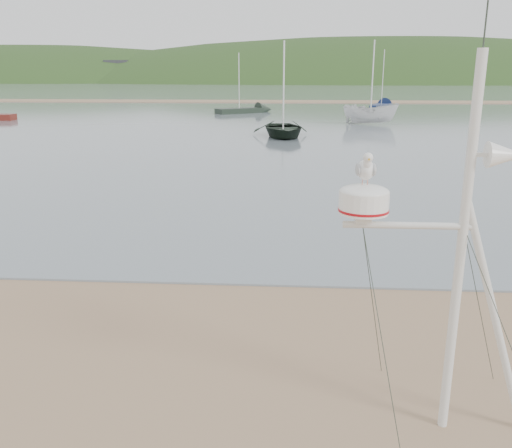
# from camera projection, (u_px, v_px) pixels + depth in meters

# --- Properties ---
(ground) EXTENTS (560.00, 560.00, 0.00)m
(ground) POSITION_uv_depth(u_px,v_px,m) (95.00, 403.00, 6.83)
(ground) COLOR #8E6E52
(ground) RESTS_ON ground
(water) EXTENTS (560.00, 256.00, 0.04)m
(water) POSITION_uv_depth(u_px,v_px,m) (284.00, 88.00, 133.57)
(water) COLOR slate
(water) RESTS_ON ground
(sandbar) EXTENTS (560.00, 7.00, 0.07)m
(sandbar) POSITION_uv_depth(u_px,v_px,m) (276.00, 101.00, 74.02)
(sandbar) COLOR #8E6E52
(sandbar) RESTS_ON water
(hill_ridge) EXTENTS (620.00, 180.00, 80.00)m
(hill_ridge) POSITION_uv_depth(u_px,v_px,m) (330.00, 128.00, 236.61)
(hill_ridge) COLOR #213A18
(hill_ridge) RESTS_ON ground
(far_cottages) EXTENTS (294.40, 6.30, 8.00)m
(far_cottages) POSITION_uv_depth(u_px,v_px,m) (296.00, 72.00, 193.74)
(far_cottages) COLOR white
(far_cottages) RESTS_ON ground
(mast_rig) EXTENTS (2.29, 2.45, 5.18)m
(mast_rig) POSITION_uv_depth(u_px,v_px,m) (448.00, 331.00, 6.03)
(mast_rig) COLOR silver
(mast_rig) RESTS_ON ground
(boat_dark) EXTENTS (3.65, 1.50, 4.96)m
(boat_dark) POSITION_uv_depth(u_px,v_px,m) (284.00, 97.00, 33.58)
(boat_dark) COLOR black
(boat_dark) RESTS_ON water
(boat_white) EXTENTS (1.81, 1.77, 4.26)m
(boat_white) POSITION_uv_depth(u_px,v_px,m) (372.00, 96.00, 41.84)
(boat_white) COLOR silver
(boat_white) RESTS_ON water
(sailboat_dark_mid) EXTENTS (5.95, 4.92, 6.25)m
(sailboat_dark_mid) POSITION_uv_depth(u_px,v_px,m) (253.00, 110.00, 54.51)
(sailboat_dark_mid) COLOR black
(sailboat_dark_mid) RESTS_ON ground
(sailboat_blue_far) EXTENTS (3.71, 7.10, 6.88)m
(sailboat_blue_far) POSITION_uv_depth(u_px,v_px,m) (384.00, 105.00, 61.60)
(sailboat_blue_far) COLOR #15234B
(sailboat_blue_far) RESTS_ON ground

